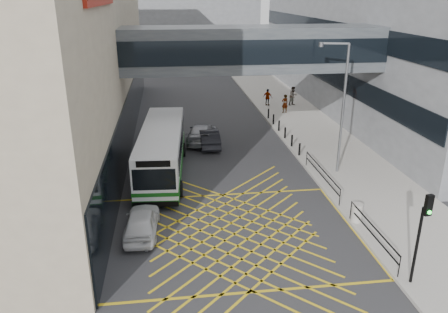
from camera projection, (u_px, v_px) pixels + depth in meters
name	position (u px, v px, depth m)	size (l,w,h in m)	color
ground	(234.00, 234.00, 21.53)	(120.00, 120.00, 0.00)	#333335
building_right	(438.00, 5.00, 43.15)	(24.09, 44.00, 20.00)	gray
building_far	(170.00, 6.00, 73.80)	(28.00, 16.00, 18.00)	gray
skybridge	(252.00, 49.00, 30.38)	(20.00, 4.10, 3.00)	#454A4F
pavement	(314.00, 134.00, 36.50)	(6.00, 54.00, 0.16)	#ABA69D
box_junction	(234.00, 234.00, 21.53)	(12.00, 9.00, 0.01)	gold
bus	(162.00, 149.00, 28.27)	(3.31, 11.17, 3.09)	silver
car_white	(142.00, 222.00, 21.33)	(1.73, 4.23, 1.34)	silver
car_dark	(209.00, 138.00, 33.59)	(1.71, 4.38, 1.37)	black
car_silver	(202.00, 132.00, 34.61)	(2.08, 4.92, 1.53)	gray
traffic_light	(422.00, 227.00, 16.71)	(0.30, 0.47, 4.00)	black
street_lamp	(341.00, 101.00, 27.06)	(1.86, 0.67, 8.23)	slate
litter_bin	(357.00, 213.00, 22.28)	(0.55, 0.55, 0.96)	#ADA89E
kerb_railings	(342.00, 195.00, 23.61)	(0.05, 12.54, 1.00)	black
bollards	(282.00, 129.00, 35.98)	(0.14, 10.14, 0.90)	black
pedestrian_a	(285.00, 104.00, 42.34)	(0.71, 0.51, 1.79)	gray
pedestrian_b	(293.00, 96.00, 45.19)	(0.94, 0.55, 1.92)	gray
pedestrian_c	(268.00, 97.00, 45.06)	(1.01, 0.48, 1.70)	gray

